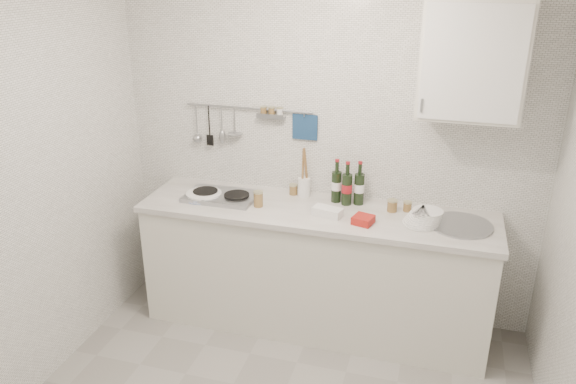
# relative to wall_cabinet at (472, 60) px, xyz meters

# --- Properties ---
(back_wall) EXTENTS (3.00, 0.02, 2.50)m
(back_wall) POSITION_rel_wall_cabinet_xyz_m (-0.90, 0.18, -0.70)
(back_wall) COLOR silver
(back_wall) RESTS_ON floor
(wall_left) EXTENTS (0.02, 2.80, 2.50)m
(wall_left) POSITION_rel_wall_cabinet_xyz_m (-2.40, -1.22, -0.70)
(wall_left) COLOR silver
(wall_left) RESTS_ON floor
(counter) EXTENTS (2.44, 0.64, 0.96)m
(counter) POSITION_rel_wall_cabinet_xyz_m (-0.89, -0.12, -1.52)
(counter) COLOR silver
(counter) RESTS_ON floor
(wall_rail) EXTENTS (0.98, 0.09, 0.34)m
(wall_rail) POSITION_rel_wall_cabinet_xyz_m (-1.50, 0.15, -0.52)
(wall_rail) COLOR #93969B
(wall_rail) RESTS_ON back_wall
(wall_cabinet) EXTENTS (0.60, 0.38, 0.70)m
(wall_cabinet) POSITION_rel_wall_cabinet_xyz_m (0.00, 0.00, 0.00)
(wall_cabinet) COLOR silver
(wall_cabinet) RESTS_ON back_wall
(plate_stack_hob) EXTENTS (0.27, 0.27, 0.04)m
(plate_stack_hob) POSITION_rel_wall_cabinet_xyz_m (-1.73, -0.15, -1.01)
(plate_stack_hob) COLOR #4C67AE
(plate_stack_hob) RESTS_ON counter
(plate_stack_sink) EXTENTS (0.25, 0.24, 0.10)m
(plate_stack_sink) POSITION_rel_wall_cabinet_xyz_m (-0.18, -0.15, -0.98)
(plate_stack_sink) COLOR white
(plate_stack_sink) RESTS_ON counter
(wine_bottles) EXTENTS (0.23, 0.10, 0.31)m
(wine_bottles) POSITION_rel_wall_cabinet_xyz_m (-0.72, 0.04, -0.87)
(wine_bottles) COLOR black
(wine_bottles) RESTS_ON counter
(butter_dish) EXTENTS (0.21, 0.14, 0.06)m
(butter_dish) POSITION_rel_wall_cabinet_xyz_m (-0.80, -0.20, -1.00)
(butter_dish) COLOR white
(butter_dish) RESTS_ON counter
(strawberry_punnet) EXTENTS (0.15, 0.15, 0.05)m
(strawberry_punnet) POSITION_rel_wall_cabinet_xyz_m (-0.56, -0.26, -1.00)
(strawberry_punnet) COLOR red
(strawberry_punnet) RESTS_ON counter
(utensil_crock) EXTENTS (0.09, 0.09, 0.37)m
(utensil_crock) POSITION_rel_wall_cabinet_xyz_m (-1.04, 0.09, -0.94)
(utensil_crock) COLOR white
(utensil_crock) RESTS_ON counter
(jar_a) EXTENTS (0.06, 0.06, 0.08)m
(jar_a) POSITION_rel_wall_cabinet_xyz_m (-1.12, 0.09, -0.99)
(jar_a) COLOR brown
(jar_a) RESTS_ON counter
(jar_b) EXTENTS (0.06, 0.06, 0.07)m
(jar_b) POSITION_rel_wall_cabinet_xyz_m (-0.30, 0.02, -0.99)
(jar_b) COLOR brown
(jar_b) RESTS_ON counter
(jar_c) EXTENTS (0.07, 0.07, 0.08)m
(jar_c) POSITION_rel_wall_cabinet_xyz_m (-0.40, -0.01, -0.99)
(jar_c) COLOR brown
(jar_c) RESTS_ON counter
(jar_d) EXTENTS (0.07, 0.07, 0.11)m
(jar_d) POSITION_rel_wall_cabinet_xyz_m (-1.30, -0.18, -0.97)
(jar_d) COLOR brown
(jar_d) RESTS_ON counter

